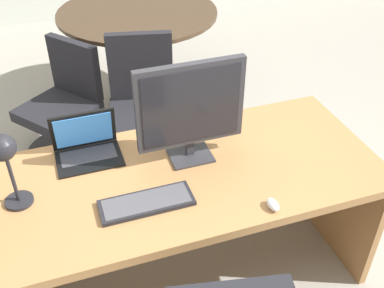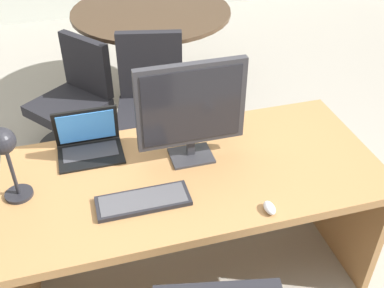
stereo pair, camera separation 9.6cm
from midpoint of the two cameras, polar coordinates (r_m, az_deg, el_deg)
name	(u,v)px [view 2 (the right image)]	position (r m, az deg, el deg)	size (l,w,h in m)	color
ground	(143,128)	(3.77, -5.28, 1.97)	(12.00, 12.00, 0.00)	gray
desk	(192,195)	(2.31, 1.17, -6.34)	(1.74, 0.82, 0.76)	#9E7042
monitor	(191,108)	(2.06, 1.25, 4.47)	(0.50, 0.16, 0.50)	#2D2D33
laptop	(88,138)	(2.28, -11.48, 0.68)	(0.31, 0.23, 0.22)	black
keyboard	(143,201)	(1.98, -4.64, -7.01)	(0.40, 0.15, 0.02)	black
mouse	(269,208)	(1.97, 10.91, -7.75)	(0.04, 0.08, 0.03)	silver
desk_lamp	(5,150)	(1.96, -20.78, -0.73)	(0.12, 0.14, 0.37)	black
coffee_mug	(191,126)	(2.36, 1.00, 2.19)	(0.10, 0.08, 0.08)	green
meeting_table	(152,33)	(3.90, -4.20, 13.49)	(1.27, 1.27, 0.80)	black
meeting_chair_near	(152,116)	(3.23, -4.07, 3.42)	(0.56, 0.57, 0.93)	black
meeting_chair_far	(75,109)	(3.48, -13.40, 4.17)	(0.65, 0.65, 0.83)	black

